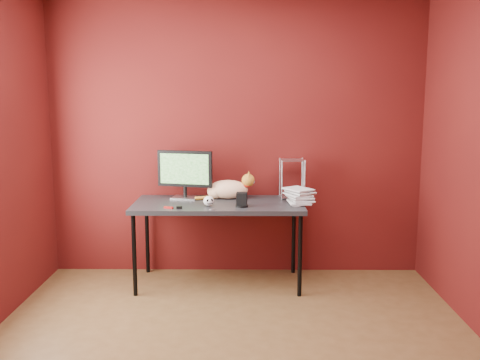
{
  "coord_description": "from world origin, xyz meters",
  "views": [
    {
      "loc": [
        0.09,
        -3.27,
        1.72
      ],
      "look_at": [
        0.04,
        1.15,
        0.99
      ],
      "focal_mm": 40.0,
      "sensor_mm": 36.0,
      "label": 1
    }
  ],
  "objects_px": {
    "monitor": "(185,172)",
    "speaker": "(242,200)",
    "book_stack": "(291,119)",
    "skull_mug": "(209,201)",
    "desk": "(219,208)",
    "cat": "(229,189)"
  },
  "relations": [
    {
      "from": "monitor",
      "to": "skull_mug",
      "type": "bearing_deg",
      "value": -40.46
    },
    {
      "from": "book_stack",
      "to": "skull_mug",
      "type": "bearing_deg",
      "value": -171.83
    },
    {
      "from": "monitor",
      "to": "book_stack",
      "type": "xyz_separation_m",
      "value": [
        0.94,
        -0.21,
        0.49
      ]
    },
    {
      "from": "cat",
      "to": "book_stack",
      "type": "relative_size",
      "value": 0.37
    },
    {
      "from": "speaker",
      "to": "book_stack",
      "type": "bearing_deg",
      "value": 22.01
    },
    {
      "from": "speaker",
      "to": "desk",
      "type": "bearing_deg",
      "value": 144.63
    },
    {
      "from": "book_stack",
      "to": "desk",
      "type": "bearing_deg",
      "value": 175.55
    },
    {
      "from": "skull_mug",
      "to": "speaker",
      "type": "distance_m",
      "value": 0.29
    },
    {
      "from": "book_stack",
      "to": "speaker",
      "type": "bearing_deg",
      "value": -163.1
    },
    {
      "from": "desk",
      "to": "book_stack",
      "type": "bearing_deg",
      "value": -4.45
    },
    {
      "from": "desk",
      "to": "skull_mug",
      "type": "distance_m",
      "value": 0.19
    },
    {
      "from": "skull_mug",
      "to": "cat",
      "type": "bearing_deg",
      "value": 45.49
    },
    {
      "from": "speaker",
      "to": "book_stack",
      "type": "height_order",
      "value": "book_stack"
    },
    {
      "from": "speaker",
      "to": "book_stack",
      "type": "distance_m",
      "value": 0.81
    },
    {
      "from": "skull_mug",
      "to": "desk",
      "type": "bearing_deg",
      "value": 44.35
    },
    {
      "from": "monitor",
      "to": "speaker",
      "type": "height_order",
      "value": "monitor"
    },
    {
      "from": "skull_mug",
      "to": "speaker",
      "type": "bearing_deg",
      "value": -23.88
    },
    {
      "from": "monitor",
      "to": "cat",
      "type": "height_order",
      "value": "monitor"
    },
    {
      "from": "monitor",
      "to": "skull_mug",
      "type": "height_order",
      "value": "monitor"
    },
    {
      "from": "cat",
      "to": "skull_mug",
      "type": "bearing_deg",
      "value": -113.65
    },
    {
      "from": "desk",
      "to": "book_stack",
      "type": "relative_size",
      "value": 1.01
    },
    {
      "from": "desk",
      "to": "cat",
      "type": "height_order",
      "value": "cat"
    }
  ]
}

